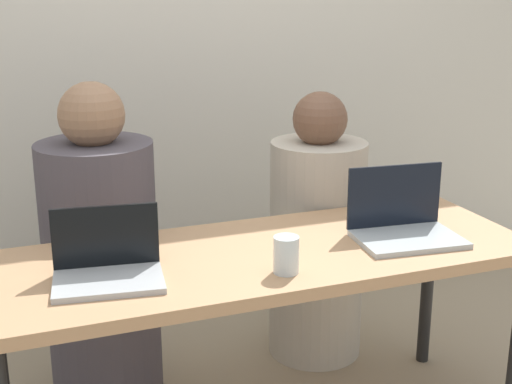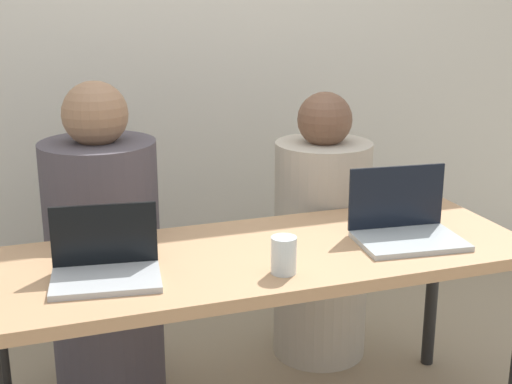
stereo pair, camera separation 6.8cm
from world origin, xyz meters
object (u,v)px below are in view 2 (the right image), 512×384
Objects in this scene: laptop_front_left at (105,264)px; water_glass_center at (284,257)px; person_on_left at (105,260)px; person_on_right at (321,242)px; laptop_front_right at (405,225)px.

laptop_front_left is 2.99× the size of water_glass_center.
person_on_left is 0.86m from water_glass_center.
person_on_right is 3.33× the size of laptop_front_left.
water_glass_center is (-0.48, -0.13, -0.00)m from laptop_front_right.
person_on_left reaches higher than water_glass_center.
person_on_right reaches higher than water_glass_center.
water_glass_center is at bearing 137.89° from person_on_left.
person_on_left is at bearing 91.91° from laptop_front_left.
person_on_right is 3.09× the size of laptop_front_right.
person_on_right is at bearing 57.88° from water_glass_center.
laptop_front_right reaches higher than laptop_front_left.
laptop_front_left is 0.99m from laptop_front_right.
laptop_front_left is at bearing 99.54° from person_on_left.
person_on_right is at bearing 38.99° from laptop_front_left.
person_on_right is (0.89, 0.00, -0.04)m from person_on_left.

